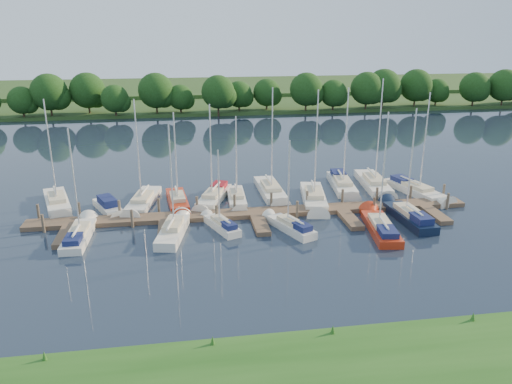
{
  "coord_description": "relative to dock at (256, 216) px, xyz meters",
  "views": [
    {
      "loc": [
        -6.36,
        -33.87,
        16.44
      ],
      "look_at": [
        0.08,
        8.0,
        2.2
      ],
      "focal_mm": 35.0,
      "sensor_mm": 36.0,
      "label": 1
    }
  ],
  "objects": [
    {
      "name": "distant_hill",
      "position": [
        0.0,
        92.69,
        0.5
      ],
      "size": [
        220.0,
        40.0,
        1.4
      ],
      "primitive_type": "cube",
      "color": "#325123",
      "rests_on": "ground"
    },
    {
      "name": "ground",
      "position": [
        0.0,
        -7.31,
        -0.2
      ],
      "size": [
        260.0,
        260.0,
        0.0
      ],
      "primitive_type": "plane",
      "color": "#1A2235",
      "rests_on": "ground"
    },
    {
      "name": "sailboat_n_0",
      "position": [
        -18.3,
        5.83,
        0.07
      ],
      "size": [
        3.94,
        8.35,
        10.59
      ],
      "rotation": [
        0.0,
        0.0,
        3.44
      ],
      "color": "silver",
      "rests_on": "ground"
    },
    {
      "name": "sailboat_s_3",
      "position": [
        2.39,
        -3.32,
        0.12
      ],
      "size": [
        3.44,
        6.03,
        8.03
      ],
      "rotation": [
        0.0,
        0.0,
        0.41
      ],
      "color": "silver",
      "rests_on": "ground"
    },
    {
      "name": "sailboat_s_1",
      "position": [
        -7.32,
        -2.73,
        0.09
      ],
      "size": [
        2.93,
        7.38,
        9.56
      ],
      "rotation": [
        0.0,
        0.0,
        -0.2
      ],
      "color": "silver",
      "rests_on": "ground"
    },
    {
      "name": "sailboat_n_8",
      "position": [
        10.3,
        7.03,
        0.12
      ],
      "size": [
        2.93,
        8.73,
        10.97
      ],
      "rotation": [
        0.0,
        0.0,
        3.02
      ],
      "color": "silver",
      "rests_on": "ground"
    },
    {
      "name": "sailboat_n_6",
      "position": [
        2.48,
        6.19,
        0.07
      ],
      "size": [
        2.29,
        8.84,
        11.2
      ],
      "rotation": [
        0.0,
        0.0,
        3.17
      ],
      "color": "silver",
      "rests_on": "ground"
    },
    {
      "name": "treeline",
      "position": [
        2.35,
        54.75,
        3.94
      ],
      "size": [
        146.43,
        10.01,
        8.24
      ],
      "color": "#38281C",
      "rests_on": "ground"
    },
    {
      "name": "sailboat_s_0",
      "position": [
        -14.85,
        -2.35,
        0.1
      ],
      "size": [
        1.94,
        7.34,
        9.3
      ],
      "rotation": [
        0.0,
        0.0,
        -0.03
      ],
      "color": "silver",
      "rests_on": "ground"
    },
    {
      "name": "far_shore",
      "position": [
        0.0,
        67.69,
        0.1
      ],
      "size": [
        180.0,
        30.0,
        0.6
      ],
      "primitive_type": "cube",
      "color": "#264219",
      "rests_on": "ground"
    },
    {
      "name": "dock",
      "position": [
        0.0,
        0.0,
        0.0
      ],
      "size": [
        40.0,
        6.0,
        0.4
      ],
      "color": "brown",
      "rests_on": "ground"
    },
    {
      "name": "sailboat_n_7",
      "position": [
        6.2,
        3.29,
        0.08
      ],
      "size": [
        3.36,
        8.98,
        11.31
      ],
      "rotation": [
        0.0,
        0.0,
        2.97
      ],
      "color": "silver",
      "rests_on": "ground"
    },
    {
      "name": "motorboat",
      "position": [
        -13.31,
        3.75,
        0.14
      ],
      "size": [
        3.28,
        5.26,
        1.59
      ],
      "rotation": [
        0.0,
        0.0,
        3.57
      ],
      "color": "silver",
      "rests_on": "ground"
    },
    {
      "name": "sailboat_n_4",
      "position": [
        -3.47,
        5.14,
        0.12
      ],
      "size": [
        4.04,
        7.71,
        9.92
      ],
      "rotation": [
        0.0,
        0.0,
        2.78
      ],
      "color": "silver",
      "rests_on": "ground"
    },
    {
      "name": "sailboat_n_3",
      "position": [
        -6.94,
        4.43,
        0.07
      ],
      "size": [
        2.29,
        7.32,
        9.33
      ],
      "rotation": [
        0.0,
        0.0,
        3.24
      ],
      "color": "#AA280F",
      "rests_on": "ground"
    },
    {
      "name": "sailboat_s_4",
      "position": [
        9.82,
        -4.53,
        0.11
      ],
      "size": [
        2.89,
        8.22,
        10.29
      ],
      "rotation": [
        0.0,
        0.0,
        -0.14
      ],
      "color": "#AA280F",
      "rests_on": "ground"
    },
    {
      "name": "sailboat_s_5",
      "position": [
        13.16,
        -2.73,
        0.14
      ],
      "size": [
        2.23,
        7.99,
        10.29
      ],
      "rotation": [
        0.0,
        0.0,
        0.05
      ],
      "color": "black",
      "rests_on": "ground"
    },
    {
      "name": "mooring_pilings",
      "position": [
        0.0,
        1.13,
        0.4
      ],
      "size": [
        38.24,
        2.84,
        2.0
      ],
      "color": "#473D33",
      "rests_on": "ground"
    },
    {
      "name": "sailboat_n_2",
      "position": [
        -10.3,
        4.92,
        0.07
      ],
      "size": [
        3.26,
        8.42,
        10.49
      ],
      "rotation": [
        0.0,
        0.0,
        2.95
      ],
      "color": "silver",
      "rests_on": "ground"
    },
    {
      "name": "sailboat_s_2",
      "position": [
        -3.31,
        -2.11,
        0.11
      ],
      "size": [
        2.9,
        5.38,
        7.13
      ],
      "rotation": [
        0.0,
        0.0,
        0.38
      ],
      "color": "silver",
      "rests_on": "ground"
    },
    {
      "name": "sailboat_n_5",
      "position": [
        -1.25,
        4.49,
        0.07
      ],
      "size": [
        1.84,
        6.85,
        8.8
      ],
      "rotation": [
        0.0,
        0.0,
        3.1
      ],
      "color": "silver",
      "rests_on": "ground"
    },
    {
      "name": "sailboat_n_9",
      "position": [
        13.7,
        6.67,
        0.08
      ],
      "size": [
        3.03,
        9.42,
        11.87
      ],
      "rotation": [
        0.0,
        0.0,
        3.04
      ],
      "color": "silver",
      "rests_on": "ground"
    },
    {
      "name": "sailboat_n_10",
      "position": [
        17.22,
        4.07,
        0.12
      ],
      "size": [
        3.87,
        8.52,
        10.72
      ],
      "rotation": [
        0.0,
        0.0,
        3.42
      ],
      "color": "silver",
      "rests_on": "ground"
    }
  ]
}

